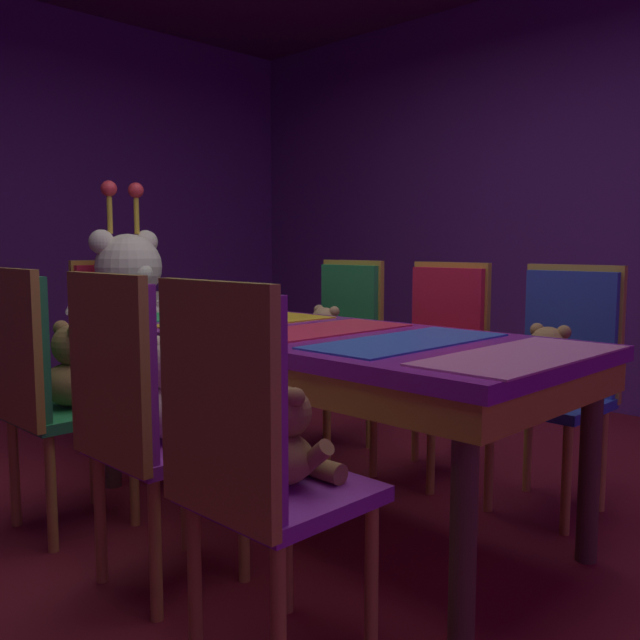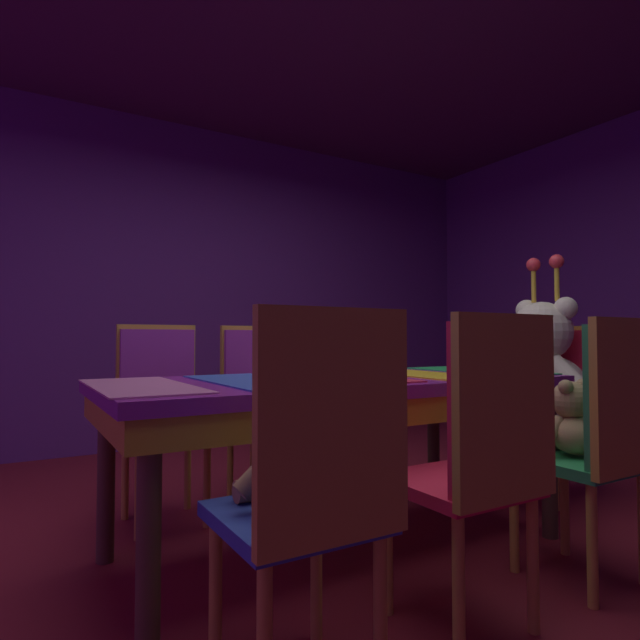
{
  "view_description": "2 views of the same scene",
  "coord_description": "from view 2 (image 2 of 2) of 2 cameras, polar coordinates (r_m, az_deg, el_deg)",
  "views": [
    {
      "loc": [
        -1.83,
        -1.81,
        1.06
      ],
      "look_at": [
        0.06,
        0.05,
        0.77
      ],
      "focal_mm": 38.3,
      "sensor_mm": 36.0,
      "label": 1
    },
    {
      "loc": [
        1.93,
        -1.25,
        0.91
      ],
      "look_at": [
        0.12,
        -0.17,
        0.99
      ],
      "focal_mm": 29.31,
      "sensor_mm": 36.0,
      "label": 2
    }
  ],
  "objects": [
    {
      "name": "king_teddy_bear",
      "position": [
        3.26,
        22.99,
        -4.61
      ],
      "size": [
        0.73,
        0.56,
        0.93
      ],
      "rotation": [
        0.0,
        0.0,
        -1.57
      ],
      "color": "silver",
      "rests_on": "throne_chair"
    },
    {
      "name": "teddy_left_1",
      "position": [
        2.88,
        -5.4,
        -8.31
      ],
      "size": [
        0.26,
        0.34,
        0.32
      ],
      "color": "beige",
      "rests_on": "chair_left_1"
    },
    {
      "name": "chair_left_1",
      "position": [
        3.01,
        -6.61,
        -8.03
      ],
      "size": [
        0.42,
        0.41,
        0.98
      ],
      "color": "purple",
      "rests_on": "ground_plane"
    },
    {
      "name": "teddy_left_0",
      "position": [
        2.73,
        -16.38,
        -9.16
      ],
      "size": [
        0.21,
        0.28,
        0.26
      ],
      "color": "olive",
      "rests_on": "chair_left_0"
    },
    {
      "name": "wall_left",
      "position": [
        4.72,
        -15.26,
        3.97
      ],
      "size": [
        0.12,
        6.4,
        2.8
      ],
      "primitive_type": "cube",
      "color": "#59267F",
      "rests_on": "ground_plane"
    },
    {
      "name": "teddy_right_0",
      "position": [
        1.45,
        -3.17,
        -14.97
      ],
      "size": [
        0.24,
        0.32,
        0.3
      ],
      "rotation": [
        0.0,
        0.0,
        3.14
      ],
      "color": "#9E7247",
      "rests_on": "chair_right_0"
    },
    {
      "name": "teddy_right_2",
      "position": [
        2.28,
        25.65,
        -10.07
      ],
      "size": [
        0.24,
        0.31,
        0.29
      ],
      "rotation": [
        0.0,
        0.0,
        3.14
      ],
      "color": "tan",
      "rests_on": "chair_right_2"
    },
    {
      "name": "teddy_left_2",
      "position": [
        3.22,
        4.93,
        -7.65
      ],
      "size": [
        0.26,
        0.34,
        0.32
      ],
      "color": "olive",
      "rests_on": "chair_left_2"
    },
    {
      "name": "banquet_table",
      "position": [
        2.31,
        2.23,
        -8.47
      ],
      "size": [
        0.9,
        2.02,
        0.75
      ],
      "color": "purple",
      "rests_on": "ground_plane"
    },
    {
      "name": "chair_left_0",
      "position": [
        2.86,
        -17.09,
        -8.28
      ],
      "size": [
        0.42,
        0.41,
        0.98
      ],
      "color": "purple",
      "rests_on": "ground_plane"
    },
    {
      "name": "chair_right_1",
      "position": [
        1.71,
        17.73,
        -12.56
      ],
      "size": [
        0.42,
        0.41,
        0.98
      ],
      "rotation": [
        0.0,
        0.0,
        3.14
      ],
      "color": "red",
      "rests_on": "ground_plane"
    },
    {
      "name": "throne_chair",
      "position": [
        3.41,
        24.74,
        -7.16
      ],
      "size": [
        0.41,
        0.42,
        0.98
      ],
      "rotation": [
        0.0,
        0.0,
        -1.57
      ],
      "color": "red",
      "rests_on": "ground_plane"
    },
    {
      "name": "chair_right_2",
      "position": [
        2.2,
        28.82,
        -10.01
      ],
      "size": [
        0.42,
        0.41,
        0.98
      ],
      "rotation": [
        0.0,
        0.0,
        3.14
      ],
      "color": "#268C4C",
      "rests_on": "ground_plane"
    },
    {
      "name": "ground_plane",
      "position": [
        2.47,
        2.26,
        -23.67
      ],
      "size": [
        7.9,
        7.9,
        0.0
      ],
      "primitive_type": "plane",
      "color": "maroon"
    },
    {
      "name": "chair_left_2",
      "position": [
        3.33,
        3.45,
        -7.46
      ],
      "size": [
        0.42,
        0.41,
        0.98
      ],
      "color": "#268C4C",
      "rests_on": "ground_plane"
    },
    {
      "name": "chair_right_0",
      "position": [
        1.33,
        -0.17,
        -15.75
      ],
      "size": [
        0.42,
        0.41,
        0.98
      ],
      "rotation": [
        0.0,
        0.0,
        3.14
      ],
      "color": "#2D47B2",
      "rests_on": "ground_plane"
    }
  ]
}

